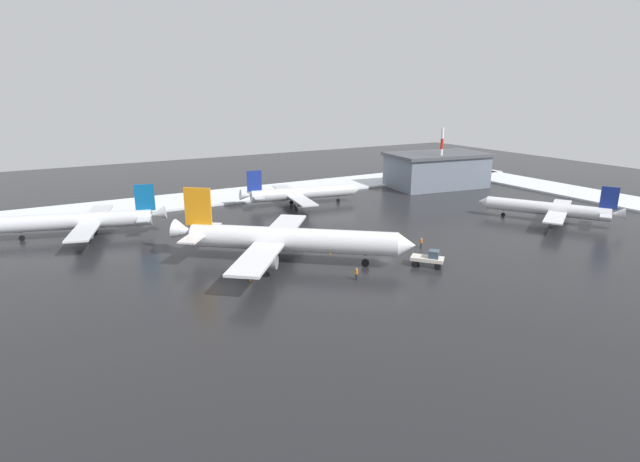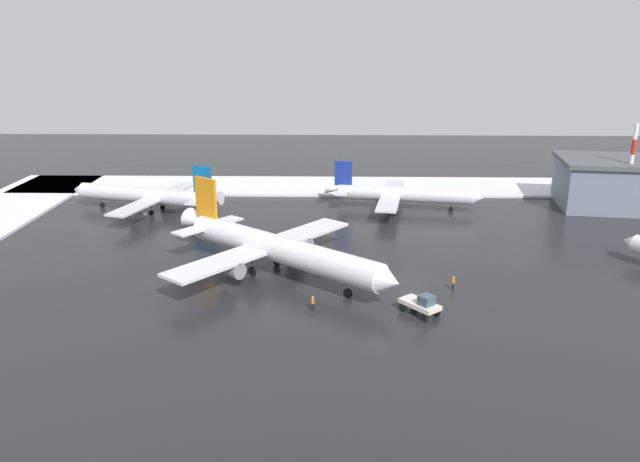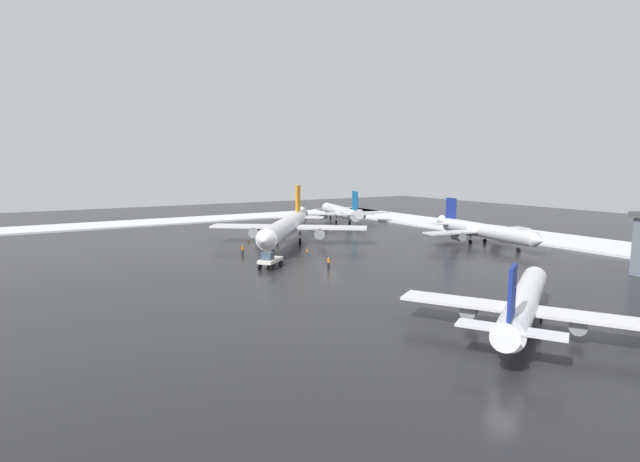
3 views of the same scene
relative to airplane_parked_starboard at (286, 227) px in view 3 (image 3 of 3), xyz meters
name	(u,v)px [view 3 (image 3 of 3)]	position (x,y,z in m)	size (l,w,h in m)	color
ground_plane	(330,261)	(-17.21, 1.32, -3.58)	(240.00, 240.00, 0.00)	#232326
snow_bank_far	(530,236)	(-17.21, -48.68, -3.35)	(152.00, 16.00, 0.44)	white
snow_bank_right	(196,220)	(49.79, 1.32, -3.35)	(14.00, 116.00, 0.44)	white
airplane_parked_starboard	(286,227)	(0.00, 0.00, 0.00)	(30.32, 27.45, 10.82)	white
airplane_distant_tail	(524,303)	(-54.18, 4.02, -1.01)	(20.21, 23.62, 7.77)	white
airplane_parked_portside	(484,231)	(-19.11, -32.11, -0.84)	(27.80, 23.21, 8.28)	silver
airplane_far_rear	(341,212)	(25.17, -29.43, -0.67)	(29.07, 24.45, 8.80)	silver
pushback_tug	(270,260)	(-17.04, 11.79, -2.29)	(4.64, 4.94, 2.50)	silver
ground_crew_near_tug	(329,262)	(-21.84, 4.57, -2.61)	(0.36, 0.36, 1.71)	black
ground_crew_by_nose_gear	(243,249)	(-5.02, 10.98, -2.61)	(0.36, 0.36, 1.71)	black
traffic_cone_near_nose	(249,241)	(7.57, 4.36, -3.30)	(0.36, 0.36, 0.55)	orange
traffic_cone_mid_line	(307,250)	(-7.49, -0.17, -3.30)	(0.36, 0.36, 0.55)	orange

